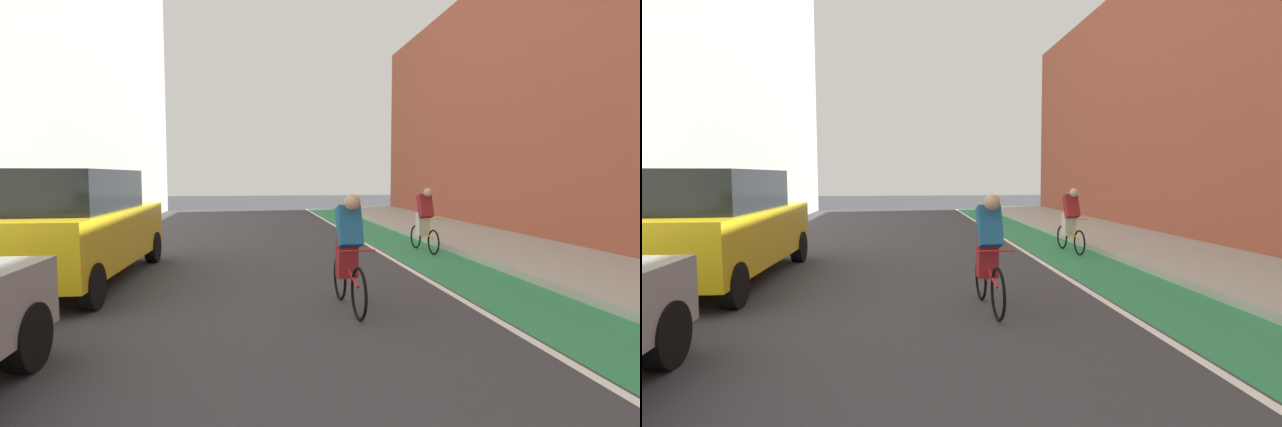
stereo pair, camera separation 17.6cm
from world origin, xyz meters
The scene contains 8 objects.
ground_plane centered at (0.00, 13.45, 0.00)m, with size 76.77×76.77×0.00m, color #38383D.
bike_lane_paint centered at (3.68, 15.45, 0.00)m, with size 1.60×34.90×0.00m, color #2D8451.
lane_divider_stripe centered at (2.78, 15.45, 0.00)m, with size 0.12×34.90×0.00m, color white.
sidewalk_right centered at (6.08, 15.45, 0.07)m, with size 3.21×34.90×0.14m, color #A8A59E.
building_facade_right centered at (8.89, 17.45, 4.34)m, with size 2.40×30.90×8.67m, color #9E4C38.
parked_suv_yellow_cab centered at (-3.43, 15.07, 1.02)m, with size 2.14×4.86×1.98m.
cyclist_trailing centered at (0.97, 12.78, 0.85)m, with size 0.48×1.75×1.63m.
cyclist_far centered at (3.89, 17.53, 0.80)m, with size 0.48×1.65×1.58m.
Camera 1 is at (-0.39, 6.33, 1.87)m, focal length 26.67 mm.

